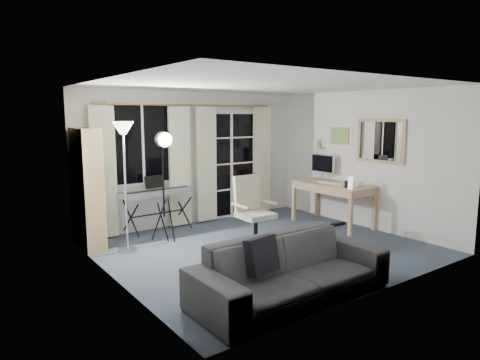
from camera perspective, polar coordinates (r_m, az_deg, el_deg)
name	(u,v)px	position (r m, az deg, el deg)	size (l,w,h in m)	color
floor	(264,249)	(6.52, 3.21, -9.15)	(4.50, 4.00, 0.02)	#3B4456
window	(142,144)	(7.38, -12.93, 4.70)	(1.20, 0.08, 1.40)	white
french_door	(230,165)	(8.29, -1.29, 2.04)	(1.32, 0.09, 2.11)	white
curtains	(193,165)	(7.74, -6.33, 2.03)	(3.60, 0.07, 2.13)	gold
bookshelf	(86,192)	(6.74, -19.87, -1.50)	(0.32, 0.85, 1.80)	tan
torchiere_lamp	(124,148)	(6.30, -15.24, 4.17)	(0.40, 0.40, 1.89)	#B2B2B7
keyboard_piano	(157,193)	(7.28, -11.00, -1.72)	(1.27, 0.65, 0.91)	black
studio_light	(164,152)	(6.64, -10.14, 3.64)	(0.33, 0.35, 1.77)	black
office_chair	(251,205)	(6.43, 1.45, -3.39)	(0.72, 0.75, 1.09)	black
desk	(333,188)	(7.88, 12.29, -1.11)	(0.72, 1.43, 0.77)	tan
monitor	(323,164)	(8.27, 10.97, 2.08)	(0.18, 0.55, 0.48)	silver
desk_clutter	(340,195)	(7.69, 13.23, -1.91)	(0.45, 0.87, 0.97)	white
mug	(359,183)	(7.61, 15.63, -0.37)	(0.13, 0.10, 0.13)	silver
wall_mirror	(380,141)	(7.60, 18.21, 4.98)	(0.04, 0.94, 0.74)	tan
framed_print	(340,136)	(8.16, 13.13, 5.76)	(0.03, 0.42, 0.32)	tan
wall_shelf	(317,145)	(8.46, 10.22, 4.64)	(0.16, 0.30, 0.18)	tan
sofa	(291,259)	(4.71, 6.84, -10.44)	(2.28, 0.68, 0.89)	#29292B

